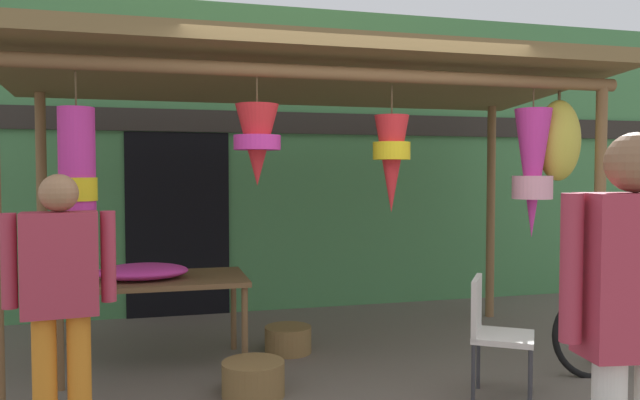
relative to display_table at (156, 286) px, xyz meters
The scene contains 10 objects.
ground_plane 1.76m from the display_table, 29.75° to the right, with size 30.00×30.00×0.00m, color #60564C.
shop_facade 2.61m from the display_table, 53.66° to the left, with size 11.92×0.29×3.43m.
market_stall_canopy 2.07m from the display_table, ahead, with size 4.98×2.19×2.53m.
display_table is the anchor object (origin of this frame).
flower_heap_on_table 0.16m from the display_table, 146.13° to the right, with size 0.70×0.49×0.12m.
folding_chair 2.59m from the display_table, 30.23° to the right, with size 0.56×0.56×0.84m.
wicker_basket_by_table 1.24m from the display_table, ahead, with size 0.41×0.41×0.23m, color brown.
wicker_basket_spare 1.18m from the display_table, 51.63° to the right, with size 0.44×0.44×0.24m, color brown.
vendor_in_orange 1.50m from the display_table, 110.14° to the right, with size 0.59×0.26×1.56m.
customer_foreground 3.58m from the display_table, 59.61° to the right, with size 0.59×0.28×1.72m.
Camera 1 is at (-1.40, -4.23, 1.57)m, focal length 34.51 mm.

